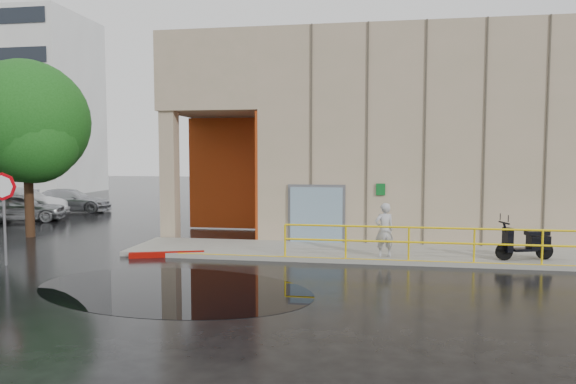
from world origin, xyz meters
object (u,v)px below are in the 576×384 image
(stop_sign, at_px, (3,199))
(car_a, at_px, (20,207))
(tree_near, at_px, (28,126))
(scooter, at_px, (526,233))
(red_curb, at_px, (167,254))
(car_b, at_px, (19,203))
(car_c, at_px, (70,201))
(person, at_px, (384,230))

(stop_sign, height_order, car_a, stop_sign)
(car_a, distance_m, tree_near, 6.80)
(scooter, bearing_deg, red_curb, 167.96)
(car_b, bearing_deg, car_a, -143.13)
(red_curb, relative_size, car_a, 0.57)
(car_c, bearing_deg, tree_near, -169.72)
(person, distance_m, car_a, 18.91)
(stop_sign, bearing_deg, scooter, 25.81)
(person, distance_m, car_b, 20.24)
(stop_sign, relative_size, tree_near, 0.40)
(red_curb, xyz_separation_m, tree_near, (-6.95, 2.95, 4.37))
(car_a, bearing_deg, person, -131.96)
(red_curb, height_order, tree_near, tree_near)
(car_b, bearing_deg, red_curb, -127.76)
(red_curb, bearing_deg, person, 3.39)
(scooter, relative_size, red_curb, 0.78)
(red_curb, xyz_separation_m, car_a, (-10.65, 7.25, 0.63))
(car_a, relative_size, car_c, 0.91)
(person, xyz_separation_m, red_curb, (-6.98, -0.41, -0.91))
(car_c, bearing_deg, red_curb, -150.18)
(car_b, xyz_separation_m, car_c, (1.00, 3.01, -0.11))
(stop_sign, height_order, tree_near, tree_near)
(person, relative_size, car_b, 0.36)
(person, bearing_deg, tree_near, -31.56)
(person, xyz_separation_m, car_b, (-18.57, 8.03, -0.22))
(car_a, bearing_deg, stop_sign, -166.29)
(person, distance_m, stop_sign, 11.60)
(tree_near, bearing_deg, person, -10.32)
(scooter, height_order, stop_sign, stop_sign)
(scooter, height_order, car_b, car_b)
(car_b, height_order, car_c, car_b)
(stop_sign, relative_size, red_curb, 1.17)
(person, relative_size, tree_near, 0.24)
(stop_sign, distance_m, red_curb, 5.13)
(car_c, bearing_deg, car_b, 148.63)
(scooter, height_order, car_a, scooter)
(person, distance_m, tree_near, 14.57)
(car_a, height_order, car_b, car_b)
(car_a, bearing_deg, car_b, 17.82)
(car_a, bearing_deg, scooter, -127.56)
(person, height_order, car_a, person)
(stop_sign, relative_size, car_a, 0.67)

